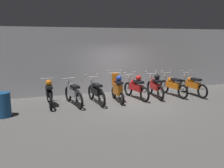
{
  "coord_description": "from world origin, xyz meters",
  "views": [
    {
      "loc": [
        -3.64,
        -8.98,
        2.6
      ],
      "look_at": [
        -0.68,
        0.32,
        0.75
      ],
      "focal_mm": 37.71,
      "sensor_mm": 36.0,
      "label": 1
    }
  ],
  "objects": [
    {
      "name": "motorbike_slot_1",
      "position": [
        -2.34,
        0.25,
        0.49
      ],
      "size": [
        0.62,
        1.93,
        1.03
      ],
      "color": "black",
      "rests_on": "ground"
    },
    {
      "name": "trash_bin",
      "position": [
        -4.85,
        -0.52,
        0.42
      ],
      "size": [
        0.54,
        0.54,
        0.85
      ],
      "primitive_type": "cylinder",
      "color": "navy",
      "rests_on": "ground"
    },
    {
      "name": "ground_plane",
      "position": [
        0.0,
        0.0,
        0.0
      ],
      "size": [
        80.0,
        80.0,
        0.0
      ],
      "primitive_type": "plane",
      "color": "#565451"
    },
    {
      "name": "motorbike_slot_2",
      "position": [
        -1.4,
        0.24,
        0.49
      ],
      "size": [
        0.59,
        1.95,
        1.15
      ],
      "color": "black",
      "rests_on": "ground"
    },
    {
      "name": "motorbike_slot_7",
      "position": [
        3.27,
        0.22,
        0.49
      ],
      "size": [
        0.59,
        1.95,
        1.15
      ],
      "color": "black",
      "rests_on": "ground"
    },
    {
      "name": "motorbike_slot_4",
      "position": [
        0.47,
        0.43,
        0.53
      ],
      "size": [
        0.61,
        1.93,
        1.15
      ],
      "color": "black",
      "rests_on": "ground"
    },
    {
      "name": "back_wall",
      "position": [
        0.0,
        2.21,
        1.58
      ],
      "size": [
        16.0,
        0.3,
        3.15
      ],
      "primitive_type": "cube",
      "color": "#ADADB2",
      "rests_on": "ground"
    },
    {
      "name": "motorbike_slot_3",
      "position": [
        -0.47,
        0.25,
        0.57
      ],
      "size": [
        0.59,
        1.68,
        1.29
      ],
      "color": "black",
      "rests_on": "ground"
    },
    {
      "name": "motorbike_slot_5",
      "position": [
        1.4,
        0.41,
        0.53
      ],
      "size": [
        0.59,
        1.95,
        1.15
      ],
      "color": "black",
      "rests_on": "ground"
    },
    {
      "name": "motorbike_slot_0",
      "position": [
        -3.27,
        0.43,
        0.53
      ],
      "size": [
        0.56,
        1.95,
        1.08
      ],
      "color": "black",
      "rests_on": "ground"
    },
    {
      "name": "motorbike_slot_6",
      "position": [
        2.33,
        0.42,
        0.49
      ],
      "size": [
        0.58,
        1.94,
        1.15
      ],
      "color": "black",
      "rests_on": "ground"
    }
  ]
}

